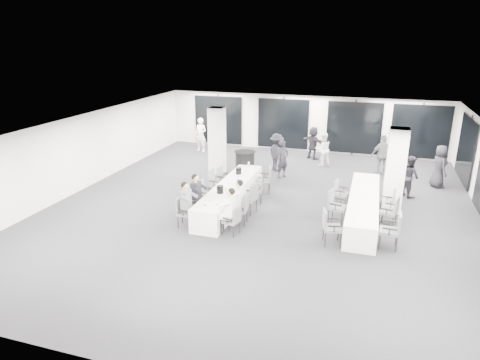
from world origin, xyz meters
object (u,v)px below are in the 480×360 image
(chair_main_right_second, at_px, (242,208))
(standing_guest_h, at_px, (410,173))
(chair_side_right_near, at_px, (393,228))
(standing_guest_e, at_px, (440,164))
(chair_main_left_far, at_px, (223,177))
(standing_guest_f, at_px, (313,141))
(chair_main_right_mid, at_px, (250,197))
(chair_side_left_mid, at_px, (335,204))
(standing_guest_g, at_px, (201,133))
(cocktail_table, at_px, (245,166))
(standing_guest_d, at_px, (383,152))
(banquet_table_side, at_px, (363,207))
(chair_side_right_mid, at_px, (391,210))
(banquet_table_main, at_px, (230,195))
(chair_main_left_second, at_px, (193,200))
(chair_main_left_near, at_px, (183,210))
(chair_side_left_near, at_px, (329,225))
(standing_guest_a, at_px, (283,157))
(chair_main_right_near, at_px, (233,219))
(chair_side_left_far, at_px, (340,191))
(chair_main_left_fourth, at_px, (215,181))
(chair_main_right_fourth, at_px, (258,189))
(standing_guest_b, at_px, (323,147))
(standing_guest_c, at_px, (277,150))
(chair_main_left_mid, at_px, (204,192))
(chair_main_right_far, at_px, (266,178))
(ice_bucket_far, at_px, (239,171))
(chair_side_right_far, at_px, (390,197))

(chair_main_right_second, bearing_deg, standing_guest_h, -55.80)
(chair_side_right_near, relative_size, standing_guest_e, 0.55)
(chair_main_left_far, distance_m, standing_guest_f, 5.96)
(standing_guest_h, bearing_deg, chair_main_right_mid, 89.19)
(chair_side_left_mid, xyz_separation_m, standing_guest_g, (-7.35, 6.86, 0.37))
(cocktail_table, xyz_separation_m, standing_guest_g, (-3.48, 3.79, 0.35))
(standing_guest_g, bearing_deg, standing_guest_d, 0.45)
(banquet_table_side, bearing_deg, chair_side_right_mid, -26.26)
(banquet_table_main, relative_size, chair_main_left_far, 5.80)
(chair_main_left_second, relative_size, chair_main_right_second, 1.02)
(chair_main_left_near, xyz_separation_m, chair_main_right_mid, (1.67, 1.55, 0.07))
(chair_side_left_near, distance_m, standing_guest_a, 6.06)
(chair_side_left_mid, bearing_deg, chair_main_right_second, -56.72)
(banquet_table_main, distance_m, chair_main_right_near, 2.29)
(chair_side_left_far, bearing_deg, chair_side_left_near, 9.13)
(chair_side_left_mid, distance_m, chair_side_right_mid, 1.67)
(chair_main_left_second, bearing_deg, banquet_table_main, 143.73)
(chair_side_right_mid, bearing_deg, chair_main_left_far, 89.05)
(chair_main_right_second, relative_size, standing_guest_d, 0.49)
(standing_guest_f, xyz_separation_m, standing_guest_g, (-5.62, -0.27, 0.08))
(banquet_table_main, distance_m, chair_main_right_second, 1.58)
(chair_main_right_second, relative_size, standing_guest_f, 0.53)
(chair_side_left_far, bearing_deg, banquet_table_side, 50.14)
(banquet_table_main, distance_m, standing_guest_d, 7.22)
(chair_main_left_fourth, relative_size, chair_main_right_fourth, 1.13)
(chair_main_left_far, xyz_separation_m, chair_side_right_near, (6.05, -3.16, 0.10))
(standing_guest_b, height_order, standing_guest_c, standing_guest_c)
(standing_guest_f, bearing_deg, standing_guest_d, -174.14)
(chair_side_right_mid, relative_size, standing_guest_h, 0.57)
(chair_main_left_fourth, relative_size, standing_guest_h, 0.58)
(chair_main_right_second, bearing_deg, chair_side_left_far, -52.62)
(chair_main_left_near, height_order, chair_main_left_second, chair_main_left_second)
(chair_main_left_mid, distance_m, chair_main_left_far, 1.91)
(standing_guest_b, bearing_deg, chair_main_right_second, 45.90)
(chair_main_left_far, xyz_separation_m, standing_guest_g, (-2.98, 5.05, 0.46))
(chair_main_right_far, bearing_deg, ice_bucket_far, 105.26)
(chair_main_left_mid, height_order, standing_guest_a, standing_guest_a)
(banquet_table_side, relative_size, standing_guest_g, 2.61)
(banquet_table_side, relative_size, chair_main_right_second, 5.32)
(chair_main_left_near, relative_size, chair_main_right_far, 0.92)
(chair_main_right_second, xyz_separation_m, chair_main_right_mid, (0.01, 0.86, 0.06))
(standing_guest_f, relative_size, standing_guest_g, 0.92)
(chair_main_left_far, relative_size, chair_side_right_far, 0.98)
(cocktail_table, distance_m, chair_side_left_mid, 4.94)
(chair_side_left_far, xyz_separation_m, standing_guest_h, (2.31, 1.65, 0.35))
(banquet_table_main, xyz_separation_m, standing_guest_a, (1.05, 3.62, 0.51))
(chair_side_left_far, bearing_deg, ice_bucket_far, -81.34)
(chair_side_left_far, bearing_deg, banquet_table_main, -61.99)
(chair_side_right_mid, height_order, standing_guest_g, standing_guest_g)
(chair_side_left_far, distance_m, ice_bucket_far, 3.68)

